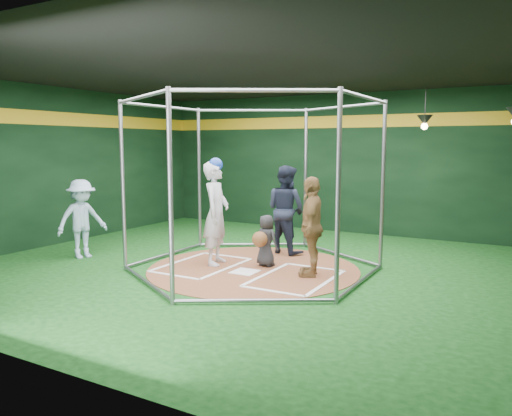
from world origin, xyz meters
The scene contains 12 objects.
room_shell centered at (0.00, 0.01, 1.75)m, with size 10.10×9.10×3.53m.
clay_disc centered at (0.00, 0.00, 0.01)m, with size 3.80×3.80×0.01m, color brown.
home_plate centered at (0.00, -0.30, 0.02)m, with size 0.43×0.43×0.01m, color white.
batter_box_left centered at (-0.95, -0.25, 0.02)m, with size 1.17×1.77×0.01m.
batter_box_right centered at (0.95, -0.25, 0.02)m, with size 1.17×1.77×0.01m.
batting_cage centered at (0.00, 0.00, 1.50)m, with size 4.05×4.67×3.00m.
pendant_lamp_near centered at (2.20, 3.60, 2.74)m, with size 0.34×0.34×0.90m.
batter_figure centered at (-0.77, -0.03, 0.99)m, with size 0.62×0.79×1.98m.
visitor_leopard centered at (1.09, 0.07, 0.86)m, with size 0.99×0.41×1.69m, color #AF844B.
catcher_figure centered at (0.11, 0.25, 0.49)m, with size 0.51×0.58×0.95m.
umpire centered at (-0.07, 1.48, 0.91)m, with size 0.87×0.68×1.80m, color black.
bystander_blue centered at (-3.40, -0.85, 0.78)m, with size 1.00×0.58×1.55m, color #9EB8D1.
Camera 1 is at (4.33, -7.65, 2.23)m, focal length 35.00 mm.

